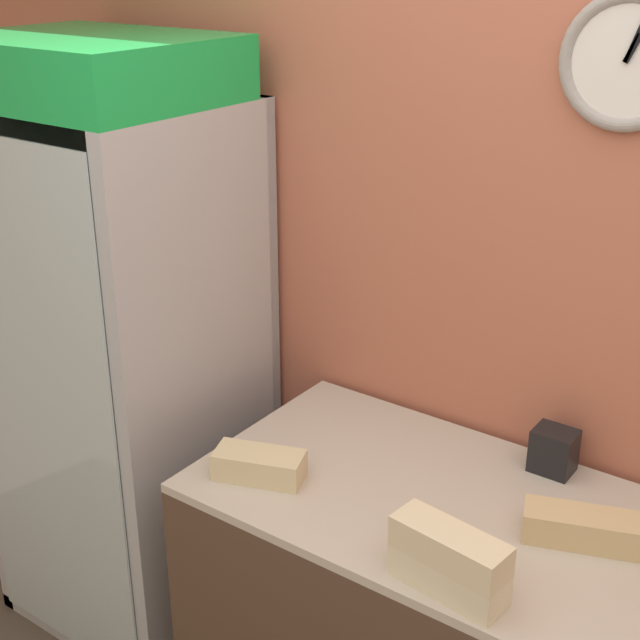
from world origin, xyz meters
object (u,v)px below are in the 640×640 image
sandwich_stack_middle (450,546)px  sandwich_flat_right (259,465)px  napkin_dispenser (554,451)px  sandwich_flat_left (582,528)px  beverage_cooler (131,322)px  sandwich_stack_bottom (448,575)px

sandwich_stack_middle → sandwich_flat_right: (-0.61, 0.10, -0.08)m
napkin_dispenser → sandwich_flat_left: bearing=-55.4°
sandwich_flat_right → napkin_dispenser: bearing=38.2°
sandwich_flat_left → sandwich_flat_right: (-0.78, -0.23, -0.00)m
sandwich_flat_left → napkin_dispenser: 0.31m
beverage_cooler → sandwich_stack_bottom: bearing=-15.1°
sandwich_stack_bottom → sandwich_flat_right: 0.62m
sandwich_stack_middle → sandwich_flat_left: sandwich_stack_middle is taller
sandwich_stack_bottom → sandwich_flat_right: sandwich_stack_bottom is taller
sandwich_stack_middle → sandwich_stack_bottom: bearing=0.0°
sandwich_flat_left → napkin_dispenser: (-0.17, 0.25, 0.02)m
sandwich_stack_bottom → sandwich_stack_middle: size_ratio=1.00×
sandwich_stack_bottom → napkin_dispenser: size_ratio=2.27×
sandwich_flat_left → sandwich_flat_right: 0.82m
beverage_cooler → sandwich_stack_middle: size_ratio=7.21×
sandwich_stack_bottom → sandwich_flat_left: sandwich_flat_left is taller
beverage_cooler → sandwich_stack_bottom: (1.35, -0.36, -0.13)m
beverage_cooler → napkin_dispenser: size_ratio=16.38×
sandwich_stack_bottom → beverage_cooler: bearing=164.9°
sandwich_stack_bottom → sandwich_flat_right: size_ratio=1.07×
beverage_cooler → sandwich_stack_middle: beverage_cooler is taller
sandwich_stack_bottom → napkin_dispenser: 0.58m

